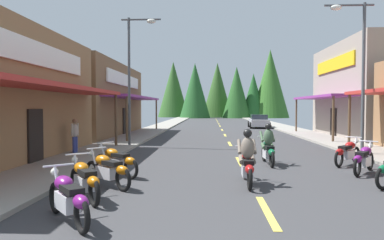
% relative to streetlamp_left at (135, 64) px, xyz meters
% --- Properties ---
extents(ground, '(10.30, 89.26, 0.10)m').
position_rel_streetlamp_left_xyz_m(ground, '(5.25, 10.50, -4.52)').
color(ground, '#38383A').
extents(sidewalk_left, '(2.64, 89.26, 0.12)m').
position_rel_streetlamp_left_xyz_m(sidewalk_left, '(-1.22, 10.50, -4.41)').
color(sidewalk_left, gray).
rests_on(sidewalk_left, ground).
extents(sidewalk_right, '(2.64, 89.26, 0.12)m').
position_rel_streetlamp_left_xyz_m(sidewalk_right, '(11.72, 10.50, -4.41)').
color(sidewalk_right, gray).
rests_on(sidewalk_right, ground).
extents(centerline_dashes, '(0.16, 64.75, 0.01)m').
position_rel_streetlamp_left_xyz_m(centerline_dashes, '(5.25, 14.24, -4.47)').
color(centerline_dashes, '#E0C64C').
rests_on(centerline_dashes, ground).
extents(storefront_left_far, '(8.06, 13.76, 5.45)m').
position_rel_streetlamp_left_xyz_m(storefront_left_far, '(-5.62, 8.12, -1.74)').
color(storefront_left_far, brown).
rests_on(storefront_left_far, ground).
extents(storefront_right_far, '(8.52, 10.57, 6.72)m').
position_rel_streetlamp_left_xyz_m(storefront_right_far, '(16.37, 7.07, -1.11)').
color(storefront_right_far, gray).
rests_on(storefront_right_far, ground).
extents(streetlamp_left, '(2.13, 0.30, 6.98)m').
position_rel_streetlamp_left_xyz_m(streetlamp_left, '(0.00, 0.00, 0.00)').
color(streetlamp_left, '#474C51').
rests_on(streetlamp_left, ground).
extents(streetlamp_right, '(2.13, 0.30, 6.73)m').
position_rel_streetlamp_left_xyz_m(streetlamp_right, '(10.49, -3.12, -0.14)').
color(streetlamp_right, '#474C51').
rests_on(streetlamp_right, ground).
extents(motorcycle_parked_right_3, '(1.38, 1.76, 1.04)m').
position_rel_streetlamp_left_xyz_m(motorcycle_parked_right_3, '(9.09, -7.36, -3.98)').
color(motorcycle_parked_right_3, black).
rests_on(motorcycle_parked_right_3, ground).
extents(motorcycle_parked_right_4, '(1.55, 1.62, 1.04)m').
position_rel_streetlamp_left_xyz_m(motorcycle_parked_right_4, '(9.21, -5.66, -3.98)').
color(motorcycle_parked_right_4, black).
rests_on(motorcycle_parked_right_4, ground).
extents(motorcycle_parked_left_0, '(1.45, 1.71, 1.04)m').
position_rel_streetlamp_left_xyz_m(motorcycle_parked_left_0, '(1.42, -12.75, -3.98)').
color(motorcycle_parked_left_0, black).
rests_on(motorcycle_parked_left_0, ground).
extents(motorcycle_parked_left_1, '(1.34, 1.79, 1.04)m').
position_rel_streetlamp_left_xyz_m(motorcycle_parked_left_1, '(1.14, -11.09, -3.98)').
color(motorcycle_parked_left_1, black).
rests_on(motorcycle_parked_left_1, ground).
extents(motorcycle_parked_left_2, '(1.68, 1.48, 1.04)m').
position_rel_streetlamp_left_xyz_m(motorcycle_parked_left_2, '(1.30, -9.75, -3.98)').
color(motorcycle_parked_left_2, black).
rests_on(motorcycle_parked_left_2, ground).
extents(motorcycle_parked_left_3, '(1.75, 1.39, 1.04)m').
position_rel_streetlamp_left_xyz_m(motorcycle_parked_left_3, '(1.13, -8.22, -3.98)').
color(motorcycle_parked_left_3, black).
rests_on(motorcycle_parked_left_3, ground).
extents(rider_cruising_lead, '(0.60, 2.14, 1.57)m').
position_rel_streetlamp_left_xyz_m(rider_cruising_lead, '(5.11, -9.26, -3.82)').
color(rider_cruising_lead, black).
rests_on(rider_cruising_lead, ground).
extents(rider_cruising_trailing, '(0.60, 2.14, 1.57)m').
position_rel_streetlamp_left_xyz_m(rider_cruising_trailing, '(6.26, -5.68, -3.82)').
color(rider_cruising_trailing, black).
rests_on(rider_cruising_trailing, ground).
extents(pedestrian_strolling, '(0.31, 0.56, 1.65)m').
position_rel_streetlamp_left_xyz_m(pedestrian_strolling, '(-2.02, -3.40, -3.52)').
color(pedestrian_strolling, '#333F8C').
rests_on(pedestrian_strolling, ground).
extents(parked_car_curbside, '(2.21, 4.37, 1.40)m').
position_rel_streetlamp_left_xyz_m(parked_car_curbside, '(9.20, 18.45, -3.79)').
color(parked_car_curbside, silver).
rests_on(parked_car_curbside, ground).
extents(treeline_backdrop, '(27.57, 12.52, 13.92)m').
position_rel_streetlamp_left_xyz_m(treeline_backdrop, '(7.36, 55.71, 1.50)').
color(treeline_backdrop, '#2E5923').
rests_on(treeline_backdrop, ground).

